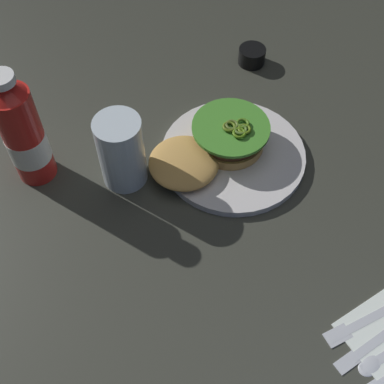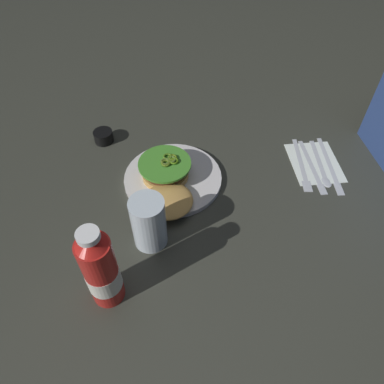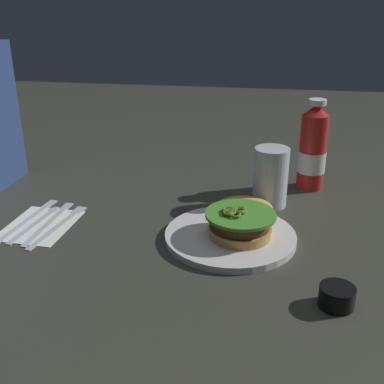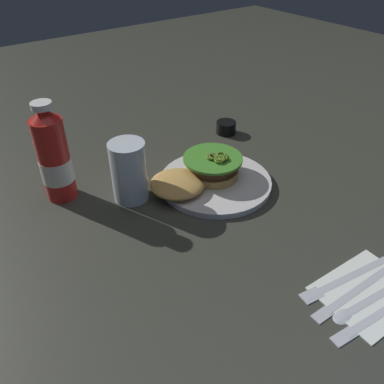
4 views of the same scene
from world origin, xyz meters
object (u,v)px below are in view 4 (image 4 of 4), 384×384
object	(u,v)px
burger_sandwich	(200,172)
spoon_utensil	(364,303)
fork_utensil	(341,280)
dinner_plate	(215,182)
ketchup_bottle	(54,158)
condiment_cup	(226,127)
butter_knife	(379,314)
steak_knife	(352,292)
napkin	(369,292)
water_glass	(129,171)

from	to	relation	value
burger_sandwich	spoon_utensil	bearing A→B (deg)	90.77
fork_utensil	spoon_utensil	xyz separation A→B (m)	(0.01, 0.05, 0.00)
dinner_plate	ketchup_bottle	size ratio (longest dim) A/B	1.17
condiment_cup	butter_knife	distance (m)	0.62
burger_sandwich	fork_utensil	size ratio (longest dim) A/B	1.10
steak_knife	spoon_utensil	world-z (taller)	same
dinner_plate	condiment_cup	world-z (taller)	condiment_cup
dinner_plate	condiment_cup	distance (m)	0.25
ketchup_bottle	napkin	distance (m)	0.63
burger_sandwich	condiment_cup	bearing A→B (deg)	-143.37
burger_sandwich	water_glass	world-z (taller)	water_glass
burger_sandwich	fork_utensil	world-z (taller)	burger_sandwich
ketchup_bottle	butter_knife	xyz separation A→B (m)	(-0.27, 0.58, -0.09)
condiment_cup	fork_utensil	xyz separation A→B (m)	(0.19, 0.51, -0.01)
burger_sandwich	water_glass	size ratio (longest dim) A/B	1.68
spoon_utensil	butter_knife	world-z (taller)	same
spoon_utensil	condiment_cup	bearing A→B (deg)	-109.81
condiment_cup	burger_sandwich	bearing A→B (deg)	36.63
steak_knife	condiment_cup	bearing A→B (deg)	-110.25
water_glass	spoon_utensil	world-z (taller)	water_glass
butter_knife	burger_sandwich	bearing A→B (deg)	-89.28
dinner_plate	condiment_cup	bearing A→B (deg)	-135.98
fork_utensil	spoon_utensil	distance (m)	0.05
water_glass	steak_knife	bearing A→B (deg)	109.27
spoon_utensil	butter_knife	size ratio (longest dim) A/B	0.82
ketchup_bottle	steak_knife	xyz separation A→B (m)	(-0.27, 0.53, -0.09)
napkin	butter_knife	world-z (taller)	butter_knife
fork_utensil	spoon_utensil	world-z (taller)	same
fork_utensil	spoon_utensil	bearing A→B (deg)	77.09
fork_utensil	butter_knife	size ratio (longest dim) A/B	0.92
spoon_utensil	fork_utensil	bearing A→B (deg)	-102.91
condiment_cup	butter_knife	bearing A→B (deg)	70.98
condiment_cup	steak_knife	xyz separation A→B (m)	(0.20, 0.54, -0.01)
ketchup_bottle	napkin	xyz separation A→B (m)	(-0.29, 0.54, -0.09)
dinner_plate	steak_knife	xyz separation A→B (m)	(0.02, 0.37, -0.00)
napkin	water_glass	bearing A→B (deg)	-68.46
dinner_plate	water_glass	size ratio (longest dim) A/B	1.91
condiment_cup	butter_knife	xyz separation A→B (m)	(0.20, 0.59, -0.01)
fork_utensil	spoon_utensil	size ratio (longest dim) A/B	1.12
napkin	butter_knife	size ratio (longest dim) A/B	0.73
napkin	steak_knife	xyz separation A→B (m)	(0.02, -0.01, 0.00)
dinner_plate	ketchup_bottle	bearing A→B (deg)	-29.41
ketchup_bottle	spoon_utensil	size ratio (longest dim) A/B	1.21
ketchup_bottle	water_glass	size ratio (longest dim) A/B	1.64
steak_knife	water_glass	bearing A→B (deg)	-70.73
water_glass	spoon_utensil	size ratio (longest dim) A/B	0.74
dinner_plate	burger_sandwich	distance (m)	0.04
ketchup_bottle	napkin	world-z (taller)	ketchup_bottle
burger_sandwich	napkin	xyz separation A→B (m)	(-0.03, 0.40, -0.03)
napkin	ketchup_bottle	bearing A→B (deg)	-61.62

